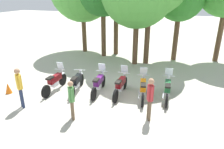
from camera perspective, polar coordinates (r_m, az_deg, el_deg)
ground_plane at (r=10.41m, az=-0.92°, el=-5.57°), size 80.00×80.00×0.00m
motorcycle_0 at (r=11.02m, az=-15.35°, el=-1.81°), size 0.62×2.19×1.37m
motorcycle_1 at (r=10.69m, az=-9.63°, el=-2.13°), size 0.67×2.17×0.99m
motorcycle_2 at (r=10.43m, az=-3.68°, el=-2.41°), size 0.62×2.19×1.37m
motorcycle_3 at (r=10.20m, az=2.37°, el=-2.95°), size 0.62×2.19×1.37m
motorcycle_4 at (r=10.01m, az=8.44°, el=-3.70°), size 0.69×2.17×1.37m
motorcycle_5 at (r=10.16m, az=14.91°, el=-3.84°), size 0.62×2.19×1.37m
person_0 at (r=8.14m, az=10.40°, el=-5.80°), size 0.32×0.39×1.79m
person_1 at (r=9.71m, az=-24.04°, el=-2.58°), size 0.38×0.33×1.83m
person_2 at (r=8.26m, az=-11.05°, el=-6.20°), size 0.33×0.35×1.65m
traffic_cone at (r=11.68m, az=-26.56°, el=-3.36°), size 0.32×0.32×0.55m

